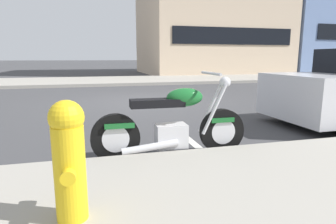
% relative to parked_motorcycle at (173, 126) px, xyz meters
% --- Properties ---
extents(ground_plane, '(260.00, 260.00, 0.00)m').
position_rel_parked_motorcycle_xyz_m(ground_plane, '(0.46, 4.77, -0.42)').
color(ground_plane, '#3D3D3F').
extents(sidewalk_far_curb, '(120.00, 5.00, 0.14)m').
position_rel_parked_motorcycle_xyz_m(sidewalk_far_curb, '(12.46, 12.11, -0.35)').
color(sidewalk_far_curb, gray).
rests_on(sidewalk_far_curb, ground).
extents(parking_stall_stripe, '(0.12, 2.20, 0.01)m').
position_rel_parked_motorcycle_xyz_m(parking_stall_stripe, '(0.46, 0.53, -0.42)').
color(parking_stall_stripe, silver).
rests_on(parking_stall_stripe, ground).
extents(parked_motorcycle, '(2.03, 0.62, 1.10)m').
position_rel_parked_motorcycle_xyz_m(parked_motorcycle, '(0.00, 0.00, 0.00)').
color(parked_motorcycle, black).
rests_on(parked_motorcycle, ground).
extents(fire_hydrant, '(0.24, 0.36, 0.86)m').
position_rel_parked_motorcycle_xyz_m(fire_hydrant, '(-1.15, -1.45, 0.18)').
color(fire_hydrant, gold).
rests_on(fire_hydrant, sidewalk_near_curb).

